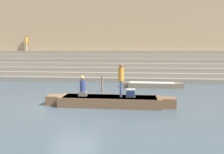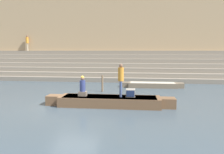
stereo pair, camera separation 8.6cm
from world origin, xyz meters
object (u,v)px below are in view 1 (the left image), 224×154
(tv_set, at_px, (131,93))
(person_standing, at_px, (121,78))
(rowboat_main, at_px, (110,101))
(moored_boat_shore, at_px, (152,85))
(person_rowing, at_px, (83,88))
(person_on_steps, at_px, (26,42))
(mooring_post, at_px, (102,83))

(tv_set, bearing_deg, person_standing, -170.05)
(rowboat_main, distance_m, tv_set, 1.20)
(rowboat_main, relative_size, moored_boat_shore, 1.40)
(tv_set, bearing_deg, person_rowing, -176.71)
(person_on_steps, bearing_deg, person_standing, 164.99)
(tv_set, distance_m, moored_boat_shore, 6.38)
(person_rowing, xyz_separation_m, moored_boat_shore, (4.14, 6.25, -0.76))
(person_rowing, height_order, mooring_post, person_rowing)
(person_rowing, height_order, person_on_steps, person_on_steps)
(tv_set, xyz_separation_m, mooring_post, (-2.13, 3.93, -0.12))
(tv_set, bearing_deg, mooring_post, 119.63)
(person_standing, relative_size, tv_set, 3.55)
(mooring_post, bearing_deg, person_on_steps, 139.95)
(person_standing, height_order, tv_set, person_standing)
(tv_set, distance_m, person_on_steps, 17.39)
(rowboat_main, height_order, person_standing, person_standing)
(person_standing, distance_m, person_on_steps, 16.96)
(person_rowing, bearing_deg, person_standing, 5.91)
(tv_set, height_order, moored_boat_shore, tv_set)
(rowboat_main, xyz_separation_m, moored_boat_shore, (2.69, 6.26, -0.06))
(person_standing, bearing_deg, moored_boat_shore, 81.99)
(person_standing, height_order, mooring_post, person_standing)
(tv_set, relative_size, mooring_post, 0.41)
(rowboat_main, relative_size, person_standing, 3.92)
(person_rowing, distance_m, person_on_steps, 15.76)
(rowboat_main, xyz_separation_m, person_standing, (0.60, 0.02, 1.26))
(rowboat_main, bearing_deg, moored_boat_shore, 68.95)
(moored_boat_shore, bearing_deg, tv_set, -107.70)
(person_rowing, bearing_deg, rowboat_main, 5.44)
(person_standing, xyz_separation_m, person_on_steps, (-11.45, 12.28, 2.39))
(person_standing, bearing_deg, person_rowing, -169.12)
(rowboat_main, bearing_deg, tv_set, 7.06)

